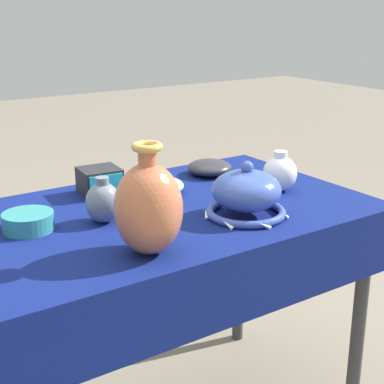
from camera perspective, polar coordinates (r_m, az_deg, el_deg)
The scene contains 9 objects.
display_table at distance 1.67m, azimuth -4.30°, elevation -4.56°, with size 1.30×0.73×0.76m.
vase_tall_bulbous at distance 1.36m, azimuth -4.24°, elevation -1.49°, with size 0.16×0.16×0.27m.
vase_dome_bell at distance 1.61m, azimuth 5.29°, elevation -0.28°, with size 0.23×0.24×0.16m.
mosaic_tile_box at distance 1.82m, azimuth -8.92°, elevation 1.04°, with size 0.13×0.13×0.08m.
jar_round_slate at distance 1.58m, azimuth -8.60°, elevation -0.97°, with size 0.09×0.09×0.12m.
pot_squat_teal at distance 1.58m, azimuth -15.60°, elevation -2.78°, with size 0.13×0.13×0.05m, color teal.
jar_round_porcelain at distance 1.85m, azimuth 8.52°, elevation 1.84°, with size 0.11×0.11×0.13m.
bowl_shallow_charcoal at distance 2.01m, azimuth 1.70°, elevation 2.40°, with size 0.15×0.15×0.05m, color #2D2D33.
bowl_shallow_celadon at distance 1.81m, azimuth -3.15°, elevation 0.59°, with size 0.15×0.15×0.05m, color #A8CCB7.
Camera 1 is at (-0.76, -1.36, 1.32)m, focal length 55.00 mm.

